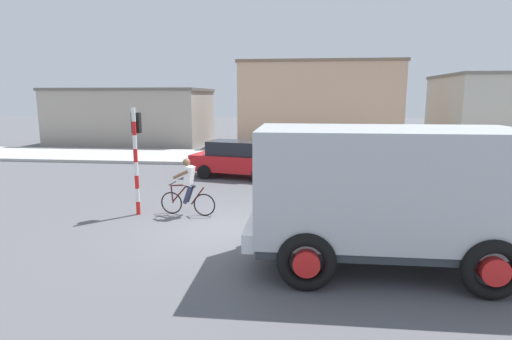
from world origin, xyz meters
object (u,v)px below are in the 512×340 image
car_white_mid (361,157)px  truck_foreground (385,189)px  traffic_light_pole (136,146)px  pedestrian_near_kerb (317,156)px  cyclist (188,187)px  car_red_near (237,159)px

car_white_mid → truck_foreground: bearing=-95.3°
car_white_mid → traffic_light_pole: bearing=-136.1°
truck_foreground → car_white_mid: truck_foreground is taller
traffic_light_pole → car_white_mid: traffic_light_pole is taller
truck_foreground → traffic_light_pole: (-6.58, 3.20, 0.40)m
truck_foreground → pedestrian_near_kerb: size_ratio=3.36×
cyclist → car_white_mid: (6.03, 7.22, -0.05)m
truck_foreground → pedestrian_near_kerb: (-1.01, 10.16, -0.82)m
traffic_light_pole → pedestrian_near_kerb: bearing=51.3°
pedestrian_near_kerb → truck_foreground: bearing=-84.3°
cyclist → car_red_near: cyclist is taller
truck_foreground → pedestrian_near_kerb: 10.24m
traffic_light_pole → car_white_mid: size_ratio=0.74×
truck_foreground → traffic_light_pole: size_ratio=1.70×
traffic_light_pole → car_white_mid: (7.55, 7.26, -1.25)m
truck_foreground → cyclist: bearing=147.4°
traffic_light_pole → pedestrian_near_kerb: (5.57, 6.96, -1.22)m
traffic_light_pole → car_red_near: traffic_light_pole is taller
traffic_light_pole → truck_foreground: bearing=-25.9°
traffic_light_pole → car_red_near: size_ratio=0.75×
cyclist → traffic_light_pole: size_ratio=0.54×
truck_foreground → pedestrian_near_kerb: truck_foreground is taller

